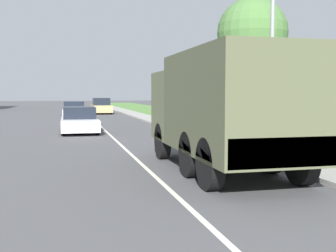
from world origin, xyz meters
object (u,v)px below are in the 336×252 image
car_nearest_ahead (79,121)px  car_third_ahead (101,107)px  military_truck (223,106)px  car_second_ahead (74,110)px  lamp_post (267,19)px

car_nearest_ahead → car_third_ahead: size_ratio=0.96×
military_truck → car_nearest_ahead: bearing=105.3°
car_nearest_ahead → car_second_ahead: bearing=90.0°
car_third_ahead → lamp_post: bearing=-84.4°
car_third_ahead → military_truck: bearing=-89.2°
military_truck → car_nearest_ahead: (-3.41, 12.49, -1.13)m
military_truck → car_nearest_ahead: 12.99m
car_second_ahead → military_truck: bearing=-82.7°
military_truck → lamp_post: (2.61, 2.70, 2.85)m
car_nearest_ahead → car_second_ahead: (-0.01, 14.05, 0.02)m
lamp_post → military_truck: bearing=-134.1°
car_nearest_ahead → lamp_post: 12.17m
military_truck → car_second_ahead: bearing=97.3°
car_nearest_ahead → lamp_post: (6.02, -9.79, 3.99)m
military_truck → car_third_ahead: bearing=90.8°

